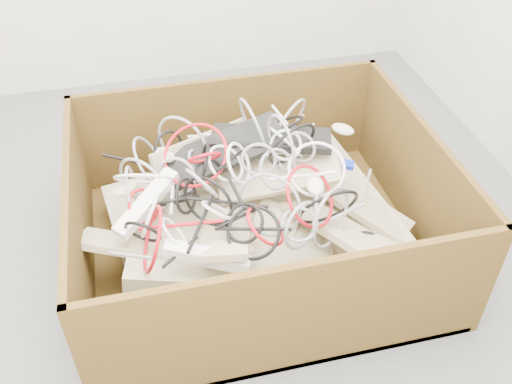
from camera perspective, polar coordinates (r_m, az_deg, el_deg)
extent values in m
plane|color=#565659|center=(2.31, -5.41, -6.43)|extent=(3.00, 3.00, 0.00)
cube|color=#3F2D0F|center=(2.31, 0.12, -5.77)|extent=(1.32, 1.10, 0.03)
cube|color=#3F2D0F|center=(2.57, -2.70, 6.39)|extent=(1.32, 0.02, 0.50)
cube|color=#3F2D0F|center=(1.80, 4.24, -12.55)|extent=(1.32, 0.02, 0.50)
cube|color=#3F2D0F|center=(2.35, 15.68, 1.09)|extent=(0.02, 1.05, 0.50)
cube|color=#3F2D0F|center=(2.13, -17.11, -4.02)|extent=(0.03, 1.05, 0.50)
cube|color=#BFB78E|center=(2.27, -0.01, -4.11)|extent=(1.16, 1.00, 0.21)
cube|color=#BFB78E|center=(2.15, -2.40, -4.45)|extent=(0.83, 0.74, 0.23)
cube|color=tan|center=(2.22, -8.34, -2.90)|extent=(0.48, 0.37, 0.15)
cube|color=tan|center=(2.30, 9.95, -0.99)|extent=(0.42, 0.45, 0.15)
cube|color=tan|center=(2.06, 0.58, -6.24)|extent=(0.39, 0.47, 0.13)
cube|color=tan|center=(2.05, -11.15, -5.45)|extent=(0.48, 0.31, 0.14)
cube|color=tan|center=(2.05, 7.97, -3.50)|extent=(0.32, 0.47, 0.18)
cube|color=tan|center=(2.27, -5.17, 3.68)|extent=(0.43, 0.29, 0.20)
cube|color=tan|center=(2.01, -2.84, -3.66)|extent=(0.27, 0.47, 0.19)
cube|color=tan|center=(2.17, 2.18, 1.75)|extent=(0.47, 0.23, 0.16)
cube|color=black|center=(2.21, 1.49, 5.36)|extent=(0.49, 0.30, 0.04)
cube|color=black|center=(2.16, -3.12, 4.17)|extent=(0.48, 0.22, 0.16)
ellipsoid|color=beige|center=(2.16, -12.95, 0.27)|extent=(0.12, 0.10, 0.04)
ellipsoid|color=beige|center=(2.41, 8.64, 6.20)|extent=(0.11, 0.12, 0.04)
ellipsoid|color=beige|center=(1.93, -1.62, -5.79)|extent=(0.11, 0.08, 0.04)
ellipsoid|color=beige|center=(1.97, 5.88, 0.62)|extent=(0.07, 0.11, 0.04)
ellipsoid|color=beige|center=(2.17, -9.08, 3.68)|extent=(0.10, 0.12, 0.04)
ellipsoid|color=black|center=(2.02, 10.58, -4.55)|extent=(0.10, 0.06, 0.04)
cube|color=white|center=(2.02, -10.82, -1.05)|extent=(0.25, 0.24, 0.12)
cube|color=white|center=(1.85, -4.91, -6.43)|extent=(0.28, 0.15, 0.09)
cube|color=#0B22AA|center=(2.22, 9.10, 2.70)|extent=(0.06, 0.06, 0.03)
torus|color=#B40C15|center=(1.87, 0.98, -3.34)|extent=(0.16, 0.21, 0.15)
torus|color=gray|center=(1.95, -5.40, 0.89)|extent=(0.14, 0.16, 0.15)
torus|color=gray|center=(2.13, 4.39, 4.47)|extent=(0.13, 0.10, 0.14)
torus|color=black|center=(2.31, 2.01, 6.51)|extent=(0.26, 0.26, 0.16)
torus|color=gray|center=(1.87, 4.57, -3.35)|extent=(0.21, 0.14, 0.24)
torus|color=silver|center=(2.20, 2.86, 4.97)|extent=(0.16, 0.24, 0.21)
torus|color=gray|center=(1.85, 4.33, -3.25)|extent=(0.15, 0.14, 0.09)
torus|color=black|center=(1.95, 7.17, -1.53)|extent=(0.31, 0.13, 0.29)
torus|color=black|center=(2.09, -5.27, 2.77)|extent=(0.09, 0.18, 0.17)
torus|color=silver|center=(2.02, -1.72, 2.88)|extent=(0.14, 0.16, 0.18)
torus|color=black|center=(1.94, -11.20, -3.92)|extent=(0.12, 0.12, 0.15)
torus|color=gray|center=(1.91, 7.46, -2.56)|extent=(0.24, 0.21, 0.31)
torus|color=gray|center=(2.22, -0.30, 6.46)|extent=(0.11, 0.27, 0.25)
torus|color=gray|center=(2.27, -10.42, 2.81)|extent=(0.13, 0.26, 0.25)
torus|color=silver|center=(2.07, -3.03, 2.84)|extent=(0.17, 0.20, 0.14)
torus|color=black|center=(2.23, -8.69, 4.36)|extent=(0.15, 0.13, 0.18)
torus|color=#B40C15|center=(2.06, -5.17, 3.41)|extent=(0.15, 0.12, 0.11)
torus|color=gray|center=(2.31, 3.16, 6.67)|extent=(0.27, 0.22, 0.32)
torus|color=gray|center=(2.07, -7.93, 1.46)|extent=(0.15, 0.13, 0.16)
torus|color=#B40C15|center=(2.03, -11.11, -1.40)|extent=(0.12, 0.16, 0.15)
torus|color=black|center=(1.86, -1.17, -3.11)|extent=(0.15, 0.13, 0.14)
torus|color=gray|center=(2.16, -5.88, 3.00)|extent=(0.10, 0.15, 0.13)
torus|color=silver|center=(1.92, -3.83, -1.82)|extent=(0.14, 0.14, 0.11)
torus|color=#B40C15|center=(1.88, -10.27, -4.62)|extent=(0.12, 0.32, 0.30)
torus|color=silver|center=(1.89, -8.14, -4.07)|extent=(0.09, 0.13, 0.11)
torus|color=gray|center=(2.00, 2.10, 2.28)|extent=(0.16, 0.14, 0.17)
torus|color=gray|center=(2.14, -11.05, 0.64)|extent=(0.23, 0.25, 0.33)
torus|color=silver|center=(2.07, -11.04, 1.29)|extent=(0.25, 0.21, 0.17)
torus|color=black|center=(1.85, -0.28, -4.08)|extent=(0.21, 0.22, 0.15)
torus|color=black|center=(2.00, -6.98, -0.42)|extent=(0.10, 0.15, 0.15)
torus|color=#B40C15|center=(2.04, -6.07, 3.69)|extent=(0.23, 0.26, 0.21)
torus|color=gray|center=(1.92, 1.33, -1.35)|extent=(0.26, 0.16, 0.29)
torus|color=silver|center=(2.00, 6.06, 2.28)|extent=(0.29, 0.25, 0.17)
torus|color=gray|center=(2.22, -7.31, 4.85)|extent=(0.23, 0.22, 0.30)
torus|color=black|center=(2.10, 3.59, 4.75)|extent=(0.27, 0.13, 0.28)
torus|color=black|center=(2.04, -8.24, -0.96)|extent=(0.24, 0.19, 0.17)
torus|color=silver|center=(2.14, 2.98, 4.70)|extent=(0.14, 0.11, 0.12)
torus|color=#B40C15|center=(1.93, 5.42, -0.44)|extent=(0.26, 0.27, 0.20)
torus|color=gray|center=(1.90, 5.92, -1.97)|extent=(0.05, 0.13, 0.13)
torus|color=black|center=(1.96, -4.81, -0.96)|extent=(0.22, 0.20, 0.28)
torus|color=gray|center=(2.07, 2.50, 4.84)|extent=(0.07, 0.29, 0.29)
torus|color=silver|center=(1.95, -10.46, -2.36)|extent=(0.09, 0.21, 0.21)
torus|color=gray|center=(1.99, 0.28, 3.24)|extent=(0.16, 0.07, 0.17)
torus|color=gray|center=(2.10, -12.14, -0.33)|extent=(0.05, 0.28, 0.28)
cylinder|color=gray|center=(1.90, -12.11, -6.22)|extent=(0.15, 0.09, 0.03)
cylinder|color=black|center=(1.85, -0.35, -3.72)|extent=(0.24, 0.11, 0.06)
cylinder|color=silver|center=(2.02, -8.35, -0.56)|extent=(0.04, 0.15, 0.03)
cylinder|color=silver|center=(2.39, 2.40, 7.65)|extent=(0.05, 0.13, 0.03)
cylinder|color=silver|center=(1.98, 4.67, 1.63)|extent=(0.23, 0.06, 0.04)
cylinder|color=black|center=(2.17, -4.65, 3.46)|extent=(0.09, 0.20, 0.05)
cylinder|color=black|center=(1.96, -2.82, -1.04)|extent=(0.27, 0.08, 0.05)
cylinder|color=black|center=(2.03, -2.27, 3.44)|extent=(0.16, 0.15, 0.03)
cylinder|color=gray|center=(1.99, 8.58, -2.18)|extent=(0.17, 0.03, 0.06)
cylinder|color=black|center=(1.86, -5.51, -3.10)|extent=(0.13, 0.23, 0.03)
cylinder|color=black|center=(2.28, -4.76, 5.22)|extent=(0.04, 0.12, 0.01)
cylinder|color=gray|center=(2.43, 4.37, 7.23)|extent=(0.08, 0.12, 0.05)
cylinder|color=black|center=(1.92, -2.05, 0.09)|extent=(0.04, 0.16, 0.04)
cylinder|color=black|center=(2.01, -9.24, -1.11)|extent=(0.23, 0.08, 0.02)
cylinder|color=black|center=(1.89, -1.92, -2.63)|extent=(0.13, 0.04, 0.04)
cylinder|color=gray|center=(2.19, 10.90, 0.68)|extent=(0.15, 0.24, 0.07)
cylinder|color=silver|center=(2.35, -3.27, 5.63)|extent=(0.29, 0.03, 0.04)
cylinder|color=black|center=(2.29, -11.42, 2.86)|extent=(0.28, 0.10, 0.07)
cylinder|color=#B40C15|center=(1.89, -7.53, -3.27)|extent=(0.27, 0.10, 0.07)
cylinder|color=silver|center=(2.23, -2.04, 5.84)|extent=(0.29, 0.10, 0.04)
cylinder|color=silver|center=(2.43, 5.34, 6.00)|extent=(0.11, 0.17, 0.06)
cylinder|color=black|center=(1.84, -7.56, -5.94)|extent=(0.14, 0.09, 0.04)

